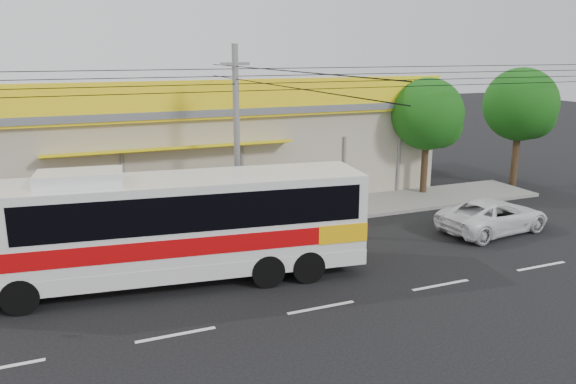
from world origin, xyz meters
The scene contains 10 objects.
ground centered at (0.00, 0.00, 0.00)m, with size 120.00×120.00×0.00m, color black.
sidewalk centered at (0.00, 6.00, 0.07)m, with size 30.00×3.20×0.15m, color gray.
lane_markings centered at (0.00, -2.50, 0.00)m, with size 50.00×0.12×0.01m, color silver, non-canonical shape.
storefront_building centered at (-0.01, 11.54, 2.30)m, with size 22.60×9.20×5.70m.
coach_bus centered at (-3.23, 0.79, 1.92)m, with size 11.87×3.87×3.59m.
motorbike_red centered at (-6.00, 7.05, 0.63)m, with size 0.63×1.82×0.95m, color maroon.
white_car centered at (9.08, 0.98, 0.64)m, with size 2.13×4.63×1.29m, color silver.
utility_pole centered at (-0.11, 4.62, 5.86)m, with size 34.00×14.00×7.11m.
tree_near centered at (10.11, 6.77, 3.82)m, with size 3.41×3.41×5.65m.
tree_far centered at (15.48, 6.46, 4.10)m, with size 3.66×3.66×6.07m.
Camera 1 is at (-6.24, -15.26, 6.87)m, focal length 35.00 mm.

